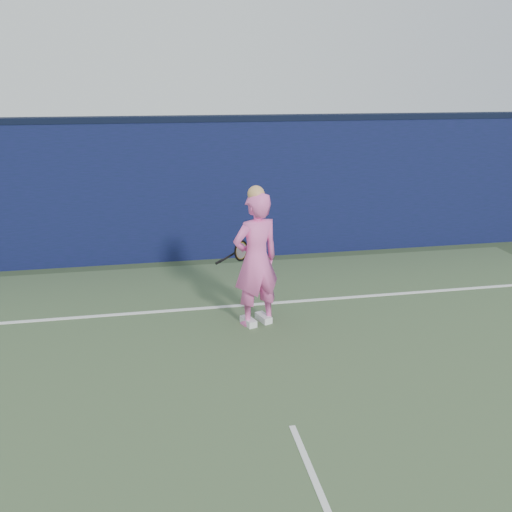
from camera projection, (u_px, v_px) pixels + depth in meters
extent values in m
plane|color=#324229|center=(323.00, 502.00, 4.28)|extent=(80.00, 80.00, 0.00)
cube|color=black|center=(219.00, 191.00, 9.97)|extent=(24.00, 0.40, 2.50)
cube|color=black|center=(218.00, 118.00, 9.57)|extent=(24.00, 0.42, 0.10)
imported|color=#FC62BA|center=(256.00, 260.00, 7.17)|extent=(0.78, 0.64, 1.83)
sphere|color=tan|center=(256.00, 194.00, 6.90)|extent=(0.22, 0.22, 0.22)
cube|color=white|center=(263.00, 318.00, 7.49)|extent=(0.21, 0.30, 0.10)
cube|color=white|center=(248.00, 322.00, 7.38)|extent=(0.21, 0.30, 0.10)
torus|color=black|center=(241.00, 251.00, 7.56)|extent=(0.26, 0.24, 0.30)
torus|color=gold|center=(241.00, 251.00, 7.56)|extent=(0.21, 0.19, 0.25)
cylinder|color=beige|center=(241.00, 251.00, 7.56)|extent=(0.20, 0.18, 0.24)
cylinder|color=black|center=(227.00, 257.00, 7.46)|extent=(0.25, 0.17, 0.10)
cylinder|color=black|center=(219.00, 262.00, 7.41)|extent=(0.12, 0.10, 0.07)
cube|color=white|center=(242.00, 305.00, 8.02)|extent=(11.00, 0.08, 0.01)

